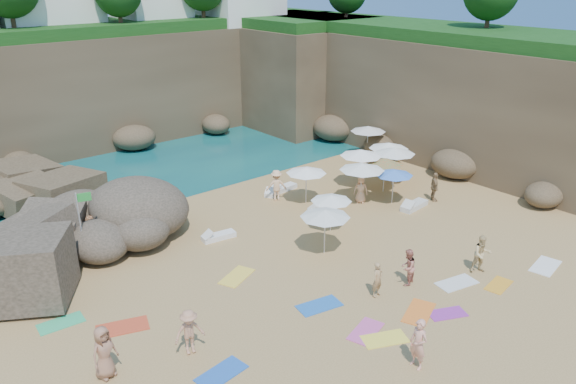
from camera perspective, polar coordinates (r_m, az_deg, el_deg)
ground at (r=25.78m, az=0.88°, el=-7.10°), size 120.00×120.00×0.00m
seawater at (r=50.87m, az=-21.91°, el=6.03°), size 120.00×120.00×0.00m
cliff_back at (r=46.06m, az=-18.16°, el=10.14°), size 44.00×8.00×8.00m
cliff_right at (r=42.91m, az=13.43°, el=9.83°), size 8.00×30.00×8.00m
cliff_corner at (r=49.55m, az=0.68°, el=11.96°), size 10.00×12.00×8.00m
rock_outcrop at (r=28.31m, az=-19.82°, el=-5.72°), size 8.41×6.55×3.21m
flag_pole at (r=26.35m, az=-20.20°, el=-2.55°), size 0.67×0.18×3.44m
parasol_0 at (r=31.33m, az=1.87°, el=2.23°), size 2.27×2.27×2.15m
parasol_1 at (r=33.86m, az=7.45°, el=3.96°), size 2.53×2.53×2.39m
parasol_2 at (r=34.62m, az=10.77°, el=4.16°), size 2.53×2.53×2.39m
parasol_3 at (r=39.45m, az=8.15°, el=6.38°), size 2.44×2.44×2.31m
parasol_4 at (r=31.45m, az=7.54°, el=2.55°), size 2.53×2.53×2.39m
parasol_5 at (r=28.04m, az=4.42°, el=-0.63°), size 2.07×2.07×1.95m
parasol_6 at (r=33.47m, az=9.83°, el=3.13°), size 2.22×2.22×2.10m
parasol_7 at (r=35.76m, az=10.20°, el=4.66°), size 2.46×2.46×2.32m
parasol_9 at (r=25.72m, az=3.80°, el=-2.19°), size 2.33×2.33×2.21m
parasol_10 at (r=31.86m, az=10.71°, el=1.98°), size 2.15×2.15×2.03m
lounger_0 at (r=28.01m, az=-7.05°, el=-4.49°), size 1.75×0.79×0.26m
lounger_1 at (r=30.77m, az=3.50°, el=-1.89°), size 1.63×1.22×0.25m
lounger_2 at (r=33.36m, az=-1.50°, el=0.09°), size 1.70×1.34×0.26m
lounger_3 at (r=32.05m, az=12.70°, el=-1.36°), size 1.96×0.83×0.30m
lounger_4 at (r=33.74m, az=-0.48°, el=0.38°), size 1.83×0.73×0.28m
lounger_5 at (r=30.11m, az=3.38°, el=-2.39°), size 1.83×0.70×0.28m
towel_0 at (r=19.58m, az=-6.78°, el=-17.83°), size 1.82×1.08×0.03m
towel_2 at (r=22.86m, az=13.15°, el=-11.83°), size 2.03×1.54×0.03m
towel_4 at (r=21.20m, az=9.79°, el=-14.50°), size 1.84×1.43×0.03m
towel_5 at (r=25.18m, az=16.76°, el=-8.84°), size 1.93×1.25×0.03m
towel_6 at (r=23.07m, az=15.86°, el=-11.79°), size 1.66×1.30×0.03m
towel_7 at (r=22.35m, az=-16.47°, el=-13.04°), size 2.09×1.50×0.03m
towel_8 at (r=22.71m, az=3.19°, el=-11.45°), size 1.91×1.21×0.03m
towel_9 at (r=21.48m, az=7.90°, el=-13.83°), size 1.81×1.28×0.03m
towel_10 at (r=25.60m, az=20.61°, el=-8.84°), size 1.56×0.95×0.03m
towel_11 at (r=23.33m, az=-22.07°, el=-12.24°), size 1.71×0.94×0.03m
towel_12 at (r=24.71m, az=-5.22°, el=-8.54°), size 1.95×1.50×0.03m
towel_13 at (r=27.91m, az=24.68°, el=-6.85°), size 1.97×1.22×0.03m
person_stand_1 at (r=24.22m, az=12.07°, el=-7.48°), size 0.94×0.84×1.62m
person_stand_2 at (r=32.08m, az=-1.19°, el=0.69°), size 1.26×1.00×1.82m
person_stand_3 at (r=33.06m, az=14.66°, el=0.51°), size 0.93×1.06×1.71m
person_stand_4 at (r=32.05m, az=7.40°, el=0.26°), size 0.82×0.87×1.59m
person_stand_5 at (r=28.15m, az=-19.29°, el=-3.86°), size 1.56×1.28×1.71m
person_stand_6 at (r=19.66m, az=13.11°, el=-14.81°), size 0.48×0.70×1.83m
person_lie_0 at (r=20.45m, az=-9.86°, el=-15.32°), size 1.36×1.84×0.45m
person_lie_2 at (r=20.10m, az=-17.95°, el=-16.84°), size 1.36×2.03×0.50m
person_lie_4 at (r=23.49m, az=9.00°, el=-10.02°), size 0.68×1.52×0.35m
person_lie_5 at (r=26.21m, az=18.93°, el=-7.08°), size 1.61×1.89×0.65m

